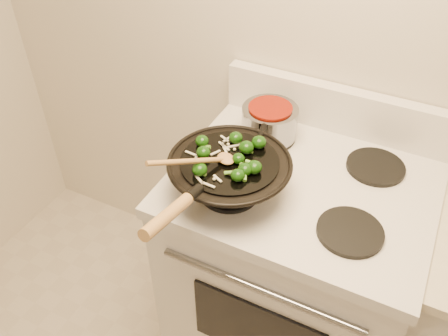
% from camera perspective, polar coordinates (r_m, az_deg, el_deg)
% --- Properties ---
extents(stove, '(0.78, 0.67, 1.08)m').
position_cam_1_polar(stove, '(1.79, 8.06, -12.14)').
color(stove, white).
rests_on(stove, ground).
extents(wok, '(0.35, 0.59, 0.22)m').
position_cam_1_polar(wok, '(1.34, 0.58, -0.78)').
color(wok, black).
rests_on(wok, stove).
extents(stirfry, '(0.23, 0.24, 0.04)m').
position_cam_1_polar(stirfry, '(1.31, 1.06, 1.51)').
color(stirfry, '#103608').
rests_on(stirfry, wok).
extents(wooden_spoon, '(0.16, 0.24, 0.10)m').
position_cam_1_polar(wooden_spoon, '(1.27, -2.38, 0.96)').
color(wooden_spoon, '#AA7C43').
rests_on(wooden_spoon, wok).
extents(saucepan, '(0.18, 0.29, 0.11)m').
position_cam_1_polar(saucepan, '(1.57, 5.48, 5.61)').
color(saucepan, gray).
rests_on(saucepan, stove).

